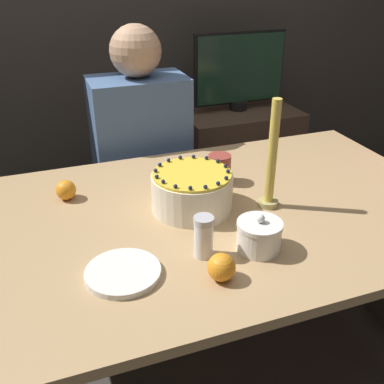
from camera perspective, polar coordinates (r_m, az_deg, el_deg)
The scene contains 13 objects.
ground_plane at distance 1.86m, azimuth 0.64°, elevation -22.52°, with size 12.00×12.00×0.00m, color #3D3833.
dining_table at distance 1.42m, azimuth 0.78°, elevation -6.07°, with size 1.67×0.96×0.73m.
cake at distance 1.37m, azimuth -0.00°, elevation 0.15°, with size 0.25×0.25×0.13m.
sugar_bowl at distance 1.20m, azimuth 8.50°, elevation -5.50°, with size 0.12×0.12×0.11m.
sugar_shaker at distance 1.16m, azimuth 1.47°, elevation -5.66°, with size 0.05×0.05×0.12m.
plate_stack at distance 1.13m, azimuth -8.76°, elevation -10.08°, with size 0.19×0.19×0.02m.
candle at distance 1.37m, azimuth 10.06°, elevation 3.59°, with size 0.06×0.06×0.34m.
cup at distance 1.54m, azimuth 3.51°, elevation 2.98°, with size 0.08×0.08×0.10m.
orange_fruit_0 at distance 1.49m, azimuth -15.72°, elevation 0.25°, with size 0.06×0.06×0.06m.
orange_fruit_2 at distance 1.10m, azimuth 3.75°, elevation -9.51°, with size 0.07×0.07×0.07m.
person_man_blue_shirt at distance 2.04m, azimuth -6.24°, elevation 1.33°, with size 0.40×0.34×1.20m.
side_cabinet at distance 2.71m, azimuth 5.52°, elevation 3.80°, with size 0.65×0.46×0.65m.
tv_monitor at distance 2.54m, azimuth 6.07°, elevation 15.11°, with size 0.53×0.10×0.42m.
Camera 1 is at (-0.42, -1.10, 1.43)m, focal length 42.00 mm.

